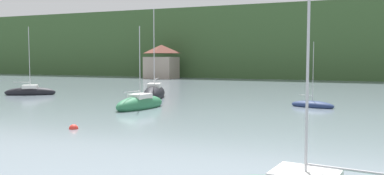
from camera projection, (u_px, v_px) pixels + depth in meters
The scene contains 7 objects.
wooded_hillside at pixel (247, 50), 128.25m from camera, with size 352.00×67.86×30.34m.
shore_building_west at pixel (161, 62), 91.46m from camera, with size 6.81×5.69×7.49m.
sailboat_far_0 at pixel (312, 105), 37.74m from camera, with size 4.29×2.45×6.26m.
sailboat_far_3 at pixel (140, 104), 36.75m from camera, with size 2.83×6.35×7.82m.
sailboat_far_5 at pixel (154, 93), 46.94m from camera, with size 4.94×8.53×10.61m.
sailboat_far_6 at pixel (30, 92), 50.41m from camera, with size 5.99×4.66×8.69m.
mooring_buoy_near at pixel (74, 129), 26.21m from camera, with size 0.59×0.59×0.59m, color red.
Camera 1 is at (10.19, 13.57, 4.53)m, focal length 38.32 mm.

